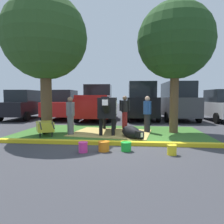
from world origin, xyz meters
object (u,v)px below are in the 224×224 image
at_px(bucket_yellow, 172,150).
at_px(pickup_truck_black, 97,103).
at_px(hatchback_white, 24,105).
at_px(person_visitor_near, 70,115).
at_px(person_handler, 147,113).
at_px(suv_dark_grey, 177,101).
at_px(wheelbarrow, 45,127).
at_px(bucket_orange, 104,146).
at_px(bucket_green, 126,146).
at_px(sedan_silver, 222,106).
at_px(suv_black, 141,101).
at_px(shade_tree_left, 45,38).
at_px(shade_tree_right, 175,41).
at_px(cow_holstein, 108,107).
at_px(person_visitor_far, 125,111).
at_px(sedan_red, 63,105).
at_px(calf_lying, 131,132).
at_px(bucket_pink, 83,147).

relative_size(bucket_yellow, pickup_truck_black, 0.05).
bearing_deg(hatchback_white, person_visitor_near, -48.41).
relative_size(person_handler, suv_dark_grey, 0.34).
bearing_deg(pickup_truck_black, wheelbarrow, -98.85).
bearing_deg(bucket_orange, pickup_truck_black, 101.20).
bearing_deg(bucket_green, sedan_silver, 54.06).
bearing_deg(suv_black, shade_tree_left, -126.85).
relative_size(shade_tree_left, shade_tree_right, 1.06).
height_order(cow_holstein, bucket_yellow, cow_holstein).
bearing_deg(bucket_yellow, suv_dark_grey, 77.75).
xyz_separation_m(person_visitor_near, bucket_green, (2.33, -2.26, -0.70)).
bearing_deg(suv_dark_grey, person_handler, -113.72).
relative_size(shade_tree_left, suv_black, 1.26).
height_order(person_handler, bucket_orange, person_handler).
xyz_separation_m(shade_tree_right, pickup_truck_black, (-4.24, 5.01, -2.78)).
xyz_separation_m(cow_holstein, hatchback_white, (-6.59, 5.12, -0.13)).
bearing_deg(shade_tree_left, wheelbarrow, -72.25).
bearing_deg(shade_tree_right, person_visitor_far, 153.74).
height_order(wheelbarrow, bucket_green, wheelbarrow).
distance_m(person_handler, person_visitor_near, 3.28).
height_order(hatchback_white, sedan_red, same).
bearing_deg(bucket_orange, person_visitor_far, 84.48).
relative_size(shade_tree_right, person_handler, 3.47).
relative_size(hatchback_white, sedan_red, 1.00).
bearing_deg(sedan_silver, hatchback_white, -179.53).
height_order(calf_lying, bucket_pink, calf_lying).
relative_size(bucket_pink, suv_dark_grey, 0.06).
xyz_separation_m(shade_tree_left, wheelbarrow, (0.25, -0.79, -3.66)).
bearing_deg(sedan_red, calf_lying, -53.59).
height_order(person_visitor_near, sedan_red, sedan_red).
relative_size(shade_tree_right, cow_holstein, 1.76).
xyz_separation_m(hatchback_white, suv_dark_grey, (10.61, 0.50, 0.29)).
distance_m(calf_lying, person_handler, 1.65).
bearing_deg(bucket_orange, sedan_silver, 51.48).
xyz_separation_m(wheelbarrow, bucket_yellow, (4.52, -2.22, -0.24)).
relative_size(bucket_orange, bucket_green, 1.06).
xyz_separation_m(pickup_truck_black, suv_black, (3.03, 0.16, 0.16)).
bearing_deg(person_visitor_far, bucket_green, -87.18).
bearing_deg(bucket_pink, cow_holstein, 83.94).
bearing_deg(suv_black, person_handler, -89.18).
relative_size(person_visitor_far, sedan_red, 0.36).
xyz_separation_m(bucket_orange, hatchback_white, (-6.82, 8.11, 0.83)).
relative_size(person_handler, person_visitor_near, 1.02).
bearing_deg(shade_tree_right, bucket_yellow, -101.31).
distance_m(calf_lying, bucket_green, 1.83).
bearing_deg(pickup_truck_black, suv_dark_grey, 2.76).
bearing_deg(person_visitor_near, person_visitor_far, 44.35).
height_order(cow_holstein, bucket_orange, cow_holstein).
height_order(bucket_orange, bucket_green, bucket_orange).
bearing_deg(person_visitor_far, shade_tree_right, -26.26).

